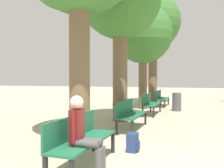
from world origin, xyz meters
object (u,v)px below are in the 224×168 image
at_px(bench_row_0, 80,136).
at_px(backpack, 133,142).
at_px(bench_row_2, 150,102).
at_px(tree_row_2, 143,35).
at_px(bench_row_1, 129,112).
at_px(tree_row_3, 153,23).
at_px(tree_row_1, 120,0).
at_px(person_seated, 83,132).
at_px(trash_bin, 177,102).
at_px(bench_row_3, 161,97).

distance_m(bench_row_0, backpack, 1.34).
relative_size(bench_row_2, backpack, 4.77).
bearing_deg(tree_row_2, bench_row_1, -82.26).
bearing_deg(tree_row_3, bench_row_0, -86.48).
bearing_deg(tree_row_3, tree_row_1, -90.00).
relative_size(bench_row_2, person_seated, 1.47).
xyz_separation_m(tree_row_1, person_seated, (0.94, -5.00, -3.68)).
bearing_deg(bench_row_2, tree_row_2, 111.03).
bearing_deg(backpack, bench_row_2, 97.00).
xyz_separation_m(bench_row_2, tree_row_3, (-0.70, 4.73, 4.42)).
height_order(bench_row_1, person_seated, person_seated).
bearing_deg(person_seated, tree_row_3, 94.57).
xyz_separation_m(bench_row_1, trash_bin, (1.01, 4.86, -0.08)).
distance_m(bench_row_1, tree_row_2, 6.14).
distance_m(bench_row_3, person_seated, 10.37).
xyz_separation_m(bench_row_0, tree_row_2, (-0.70, 8.50, 3.25)).
relative_size(bench_row_0, bench_row_1, 1.00).
xyz_separation_m(bench_row_1, tree_row_2, (-0.70, 5.16, 3.25)).
relative_size(person_seated, trash_bin, 1.47).
bearing_deg(person_seated, bench_row_3, 91.32).
distance_m(bench_row_0, person_seated, 0.46).
distance_m(bench_row_0, tree_row_2, 9.13).
distance_m(bench_row_2, trash_bin, 1.83).
xyz_separation_m(bench_row_0, bench_row_1, (0.00, 3.34, 0.00)).
relative_size(tree_row_3, backpack, 17.17).
relative_size(bench_row_2, tree_row_3, 0.28).
height_order(tree_row_1, tree_row_3, tree_row_3).
bearing_deg(backpack, bench_row_1, 107.03).
relative_size(bench_row_3, person_seated, 1.47).
relative_size(tree_row_1, tree_row_2, 1.12).
xyz_separation_m(bench_row_0, backpack, (0.68, 1.10, -0.32)).
height_order(bench_row_3, tree_row_1, tree_row_1).
bearing_deg(person_seated, trash_bin, 84.88).
distance_m(tree_row_1, tree_row_2, 3.91).
relative_size(bench_row_0, backpack, 4.77).
bearing_deg(tree_row_2, bench_row_0, -85.28).
xyz_separation_m(bench_row_1, bench_row_2, (0.00, 3.34, 0.00)).
xyz_separation_m(bench_row_0, bench_row_3, (0.00, 10.01, 0.00)).
distance_m(bench_row_1, trash_bin, 4.96).
xyz_separation_m(tree_row_3, person_seated, (0.94, -11.76, -4.25)).
distance_m(backpack, trash_bin, 7.11).
xyz_separation_m(bench_row_2, trash_bin, (1.01, 1.52, -0.08)).
height_order(bench_row_1, tree_row_3, tree_row_3).
bearing_deg(bench_row_1, bench_row_0, -90.00).
height_order(bench_row_0, bench_row_3, same).
bearing_deg(bench_row_2, bench_row_0, -90.00).
relative_size(tree_row_1, backpack, 15.22).
height_order(bench_row_2, tree_row_3, tree_row_3).
bearing_deg(tree_row_1, bench_row_3, 82.56).
relative_size(bench_row_1, tree_row_3, 0.28).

